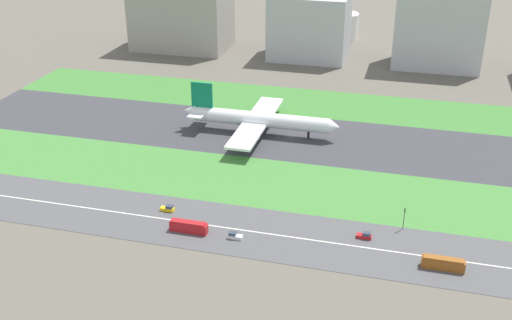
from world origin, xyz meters
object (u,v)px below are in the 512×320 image
at_px(car_1, 168,208).
at_px(fuel_tank_centre, 342,26).
at_px(bus_1, 189,227).
at_px(traffic_light, 404,217).
at_px(car_2, 365,236).
at_px(office_tower, 439,26).
at_px(airliner, 257,119).
at_px(bus_0, 443,263).
at_px(fuel_tank_west, 299,24).
at_px(car_0, 234,236).
at_px(terminal_building, 182,13).
at_px(hangar_building, 310,26).

relative_size(car_1, fuel_tank_centre, 0.22).
relative_size(bus_1, traffic_light, 1.61).
bearing_deg(bus_1, car_2, -169.02).
height_order(car_1, fuel_tank_centre, fuel_tank_centre).
relative_size(office_tower, fuel_tank_centre, 2.22).
bearing_deg(airliner, bus_0, -46.84).
height_order(bus_0, fuel_tank_west, fuel_tank_west).
distance_m(car_0, fuel_tank_centre, 237.11).
height_order(terminal_building, office_tower, office_tower).
bearing_deg(car_0, bus_0, -180.00).
distance_m(bus_0, fuel_tank_west, 252.83).
bearing_deg(car_0, fuel_tank_centre, -89.67).
height_order(bus_1, office_tower, office_tower).
height_order(car_0, fuel_tank_centre, fuel_tank_centre).
relative_size(airliner, fuel_tank_centre, 3.18).
bearing_deg(fuel_tank_west, airliner, -84.71).
xyz_separation_m(airliner, bus_1, (-0.63, -78.00, -4.41)).
height_order(bus_0, car_2, bus_0).
bearing_deg(office_tower, terminal_building, 180.00).
distance_m(car_1, fuel_tank_centre, 228.35).
relative_size(airliner, bus_0, 5.60).
distance_m(traffic_light, hangar_building, 185.02).
bearing_deg(fuel_tank_centre, car_2, -80.35).
bearing_deg(bus_1, office_tower, -110.02).
height_order(car_1, hangar_building, hangar_building).
relative_size(airliner, car_1, 14.77).
height_order(airliner, fuel_tank_west, airliner).
height_order(bus_0, traffic_light, traffic_light).
distance_m(car_1, car_2, 62.34).
xyz_separation_m(office_tower, fuel_tank_centre, (-57.01, 45.00, -14.16)).
height_order(bus_1, car_0, bus_1).
bearing_deg(fuel_tank_centre, car_0, -89.67).
bearing_deg(traffic_light, car_1, -173.75).
distance_m(airliner, terminal_building, 137.59).
bearing_deg(airliner, fuel_tank_centre, 85.57).
xyz_separation_m(car_0, car_2, (37.22, 10.00, 0.00)).
distance_m(car_0, traffic_light, 51.26).
bearing_deg(office_tower, bus_0, -88.86).
bearing_deg(hangar_building, car_2, -74.40).
distance_m(car_1, terminal_building, 194.01).
height_order(car_2, office_tower, office_tower).
relative_size(hangar_building, fuel_tank_west, 2.21).
relative_size(bus_1, fuel_tank_west, 0.61).
bearing_deg(fuel_tank_centre, terminal_building, -152.92).
bearing_deg(airliner, hangar_building, 89.94).
distance_m(bus_1, fuel_tank_west, 237.48).
bearing_deg(terminal_building, bus_1, -68.65).
distance_m(bus_0, car_2, 24.39).
relative_size(bus_1, car_1, 2.64).
height_order(car_1, fuel_tank_west, fuel_tank_west).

